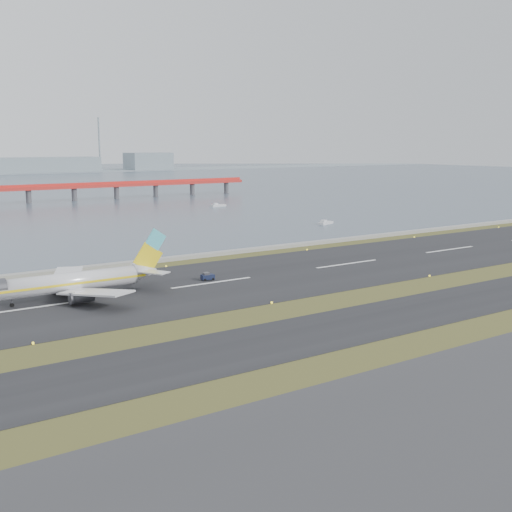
% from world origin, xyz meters
% --- Properties ---
extents(ground, '(1000.00, 1000.00, 0.00)m').
position_xyz_m(ground, '(0.00, 0.00, 0.00)').
color(ground, '#324017').
rests_on(ground, ground).
extents(taxiway_strip, '(1000.00, 18.00, 0.10)m').
position_xyz_m(taxiway_strip, '(0.00, -12.00, 0.05)').
color(taxiway_strip, black).
rests_on(taxiway_strip, ground).
extents(runway_strip, '(1000.00, 45.00, 0.10)m').
position_xyz_m(runway_strip, '(0.00, 30.00, 0.05)').
color(runway_strip, black).
rests_on(runway_strip, ground).
extents(seawall, '(1000.00, 2.50, 1.00)m').
position_xyz_m(seawall, '(0.00, 60.00, 0.50)').
color(seawall, gray).
rests_on(seawall, ground).
extents(red_pier, '(260.00, 5.00, 10.20)m').
position_xyz_m(red_pier, '(20.00, 250.00, 7.28)').
color(red_pier, red).
rests_on(red_pier, ground).
extents(airliner, '(38.52, 32.89, 12.80)m').
position_xyz_m(airliner, '(-29.39, 32.79, 3.46)').
color(airliner, silver).
rests_on(airliner, ground).
extents(pushback_tug, '(3.06, 2.01, 1.85)m').
position_xyz_m(pushback_tug, '(0.58, 33.02, 0.90)').
color(pushback_tug, '#121932').
rests_on(pushback_tug, ground).
extents(workboat_near, '(8.06, 4.82, 1.87)m').
position_xyz_m(workboat_near, '(89.16, 96.17, 0.59)').
color(workboat_near, silver).
rests_on(workboat_near, ground).
extents(workboat_far, '(7.79, 2.65, 1.88)m').
position_xyz_m(workboat_far, '(91.56, 179.63, 0.59)').
color(workboat_far, silver).
rests_on(workboat_far, ground).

